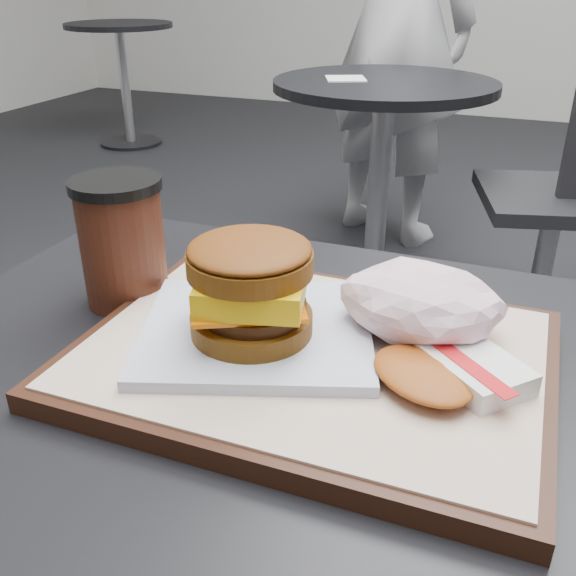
# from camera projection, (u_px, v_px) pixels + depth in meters

# --- Properties ---
(customer_table) EXTENTS (0.80, 0.60, 0.77)m
(customer_table) POSITION_uv_depth(u_px,v_px,m) (320.00, 569.00, 0.58)
(customer_table) COLOR #A5A5AA
(customer_table) RESTS_ON ground
(serving_tray) EXTENTS (0.38, 0.28, 0.02)m
(serving_tray) POSITION_uv_depth(u_px,v_px,m) (312.00, 357.00, 0.53)
(serving_tray) COLOR black
(serving_tray) RESTS_ON customer_table
(breakfast_sandwich) EXTENTS (0.24, 0.22, 0.09)m
(breakfast_sandwich) POSITION_uv_depth(u_px,v_px,m) (253.00, 298.00, 0.52)
(breakfast_sandwich) COLOR white
(breakfast_sandwich) RESTS_ON serving_tray
(hash_brown) EXTENTS (0.13, 0.13, 0.02)m
(hash_brown) POSITION_uv_depth(u_px,v_px,m) (448.00, 369.00, 0.48)
(hash_brown) COLOR white
(hash_brown) RESTS_ON serving_tray
(crumpled_wrapper) EXTENTS (0.13, 0.10, 0.06)m
(crumpled_wrapper) POSITION_uv_depth(u_px,v_px,m) (421.00, 303.00, 0.53)
(crumpled_wrapper) COLOR white
(crumpled_wrapper) RESTS_ON serving_tray
(coffee_cup) EXTENTS (0.09, 0.09, 0.12)m
(coffee_cup) POSITION_uv_depth(u_px,v_px,m) (122.00, 242.00, 0.61)
(coffee_cup) COLOR #3C180E
(coffee_cup) RESTS_ON customer_table
(neighbor_table) EXTENTS (0.70, 0.70, 0.75)m
(neighbor_table) POSITION_uv_depth(u_px,v_px,m) (381.00, 144.00, 2.08)
(neighbor_table) COLOR black
(neighbor_table) RESTS_ON ground
(napkin) EXTENTS (0.16, 0.16, 0.00)m
(napkin) POSITION_uv_depth(u_px,v_px,m) (346.00, 79.00, 2.00)
(napkin) COLOR silver
(napkin) RESTS_ON neighbor_table
(patron) EXTENTS (0.76, 0.63, 1.78)m
(patron) POSITION_uv_depth(u_px,v_px,m) (397.00, 16.00, 2.49)
(patron) COLOR silver
(patron) RESTS_ON ground
(bg_table_mid) EXTENTS (0.66, 0.66, 0.75)m
(bg_table_mid) POSITION_uv_depth(u_px,v_px,m) (122.00, 55.00, 4.02)
(bg_table_mid) COLOR black
(bg_table_mid) RESTS_ON ground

